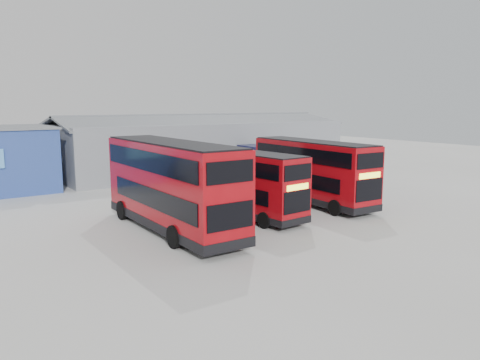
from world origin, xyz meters
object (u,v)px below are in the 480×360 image
Objects in this scene: double_decker_centre at (242,183)px; maintenance_shed at (201,145)px; double_decker_right at (312,173)px; double_decker_left at (171,187)px; single_decker_blue at (283,166)px.

maintenance_shed is at bearing 62.65° from double_decker_centre.
double_decker_centre is at bearing -177.24° from double_decker_right.
double_decker_right is at bearing -175.29° from double_decker_left.
double_decker_centre reaches higher than single_decker_blue.
double_decker_right is 0.93× the size of single_decker_blue.
double_decker_left is 1.11× the size of double_decker_right.
maintenance_shed is at bearing -82.99° from single_decker_blue.
single_decker_blue is at bearing 65.59° from double_decker_right.
double_decker_right reaches higher than single_decker_blue.
double_decker_right is 8.80m from single_decker_blue.
double_decker_right is at bearing 64.22° from single_decker_blue.
double_decker_right is (5.95, 0.00, 0.18)m from double_decker_centre.
double_decker_left reaches higher than double_decker_centre.
maintenance_shed is 2.90× the size of double_decker_right.
maintenance_shed reaches higher than double_decker_right.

